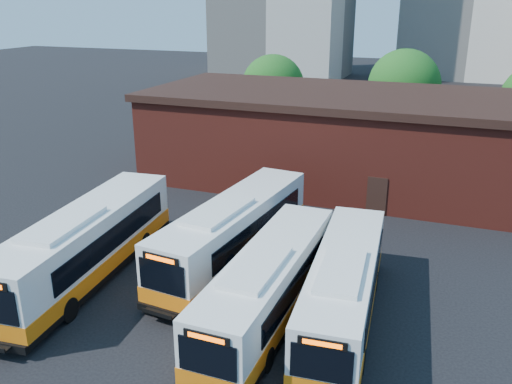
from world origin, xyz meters
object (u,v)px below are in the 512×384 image
at_px(bus_west, 86,247).
at_px(bus_midwest, 234,234).
at_px(bus_mideast, 269,288).
at_px(bus_east, 344,291).
at_px(transit_worker, 229,365).

xyz_separation_m(bus_west, bus_midwest, (5.79, 3.94, -0.05)).
xyz_separation_m(bus_mideast, bus_east, (2.87, 0.92, -0.03)).
height_order(bus_midwest, transit_worker, bus_midwest).
bearing_deg(transit_worker, bus_east, -12.65).
relative_size(bus_mideast, transit_worker, 7.16).
height_order(bus_west, bus_east, bus_west).
xyz_separation_m(bus_west, bus_mideast, (9.13, -0.30, -0.16)).
relative_size(bus_midwest, bus_mideast, 1.08).
height_order(bus_west, bus_midwest, bus_west).
height_order(bus_west, transit_worker, bus_west).
distance_m(bus_midwest, bus_east, 7.04).
bearing_deg(bus_west, bus_midwest, 28.73).
height_order(bus_east, transit_worker, bus_east).
bearing_deg(bus_east, transit_worker, -122.37).
bearing_deg(transit_worker, bus_west, 78.44).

